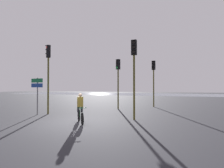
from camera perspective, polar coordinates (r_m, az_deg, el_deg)
ground_plane at (r=10.00m, az=-12.02°, el=-12.23°), size 120.00×120.00×0.00m
water_strip at (r=47.67m, az=12.26°, el=-3.32°), size 80.00×16.00×0.01m
traffic_light_near_right at (r=10.61m, az=7.20°, el=6.33°), size 0.32×0.34×4.78m
traffic_light_near_left at (r=13.55m, az=-20.10°, el=5.37°), size 0.41×0.42×5.00m
traffic_light_center at (r=15.50m, az=2.00°, el=3.14°), size 0.40×0.42×4.42m
traffic_light_far_right at (r=17.80m, az=13.42°, el=2.93°), size 0.36×0.38×4.56m
direction_sign_post at (r=13.36m, az=-23.25°, el=-1.59°), size 1.09×0.19×2.60m
cyclist at (r=9.70m, az=-10.32°, el=-7.69°), size 1.10×1.36×1.62m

